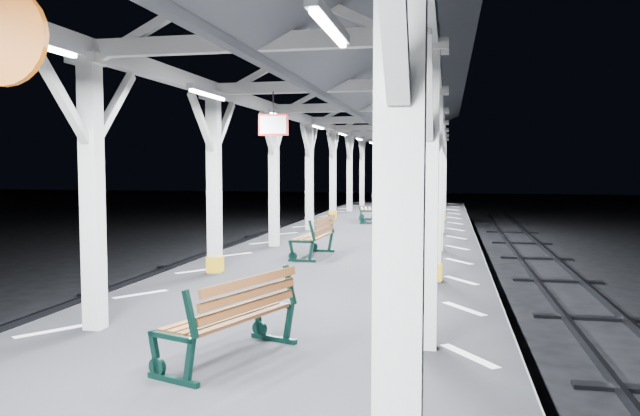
% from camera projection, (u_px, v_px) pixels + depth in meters
% --- Properties ---
extents(ground, '(120.00, 120.00, 0.00)m').
position_uv_depth(ground, '(294.00, 368.00, 9.25)').
color(ground, black).
rests_on(ground, ground).
extents(platform, '(6.00, 50.00, 1.00)m').
position_uv_depth(platform, '(294.00, 335.00, 9.22)').
color(platform, black).
rests_on(platform, ground).
extents(hazard_stripes_left, '(1.00, 48.00, 0.01)m').
position_uv_depth(hazard_stripes_left, '(141.00, 294.00, 9.68)').
color(hazard_stripes_left, silver).
rests_on(hazard_stripes_left, platform).
extents(hazard_stripes_right, '(1.00, 48.00, 0.01)m').
position_uv_depth(hazard_stripes_right, '(464.00, 309.00, 8.69)').
color(hazard_stripes_right, silver).
rests_on(hazard_stripes_right, platform).
extents(canopy, '(5.40, 49.00, 4.65)m').
position_uv_depth(canopy, '(293.00, 56.00, 8.92)').
color(canopy, silver).
rests_on(canopy, platform).
extents(bench_near, '(1.12, 1.77, 0.90)m').
position_uv_depth(bench_near, '(236.00, 315.00, 6.33)').
color(bench_near, black).
rests_on(bench_near, platform).
extents(bench_mid, '(0.72, 1.68, 0.89)m').
position_uv_depth(bench_mid, '(317.00, 235.00, 13.61)').
color(bench_mid, black).
rests_on(bench_mid, platform).
extents(bench_far, '(0.90, 1.82, 0.94)m').
position_uv_depth(bench_far, '(371.00, 208.00, 22.02)').
color(bench_far, black).
rests_on(bench_far, platform).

